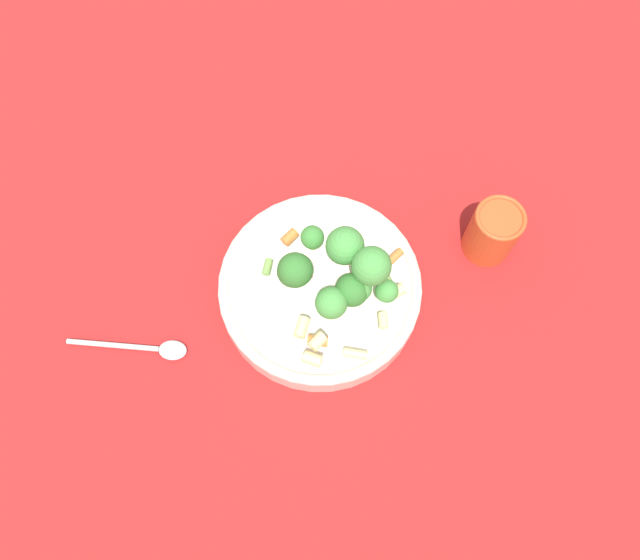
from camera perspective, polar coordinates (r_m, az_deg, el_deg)
ground_plane at (r=0.83m, az=0.00°, el=-1.38°), size 3.00×3.00×0.00m
bowl at (r=0.81m, az=0.00°, el=-0.79°), size 0.26×0.26×0.04m
pasta_salad at (r=0.74m, az=1.79°, el=0.50°), size 0.19×0.18×0.09m
cup at (r=0.84m, az=15.67°, el=4.04°), size 0.07×0.07×0.09m
spoon at (r=0.83m, az=-15.30°, el=-6.04°), size 0.08×0.15×0.01m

